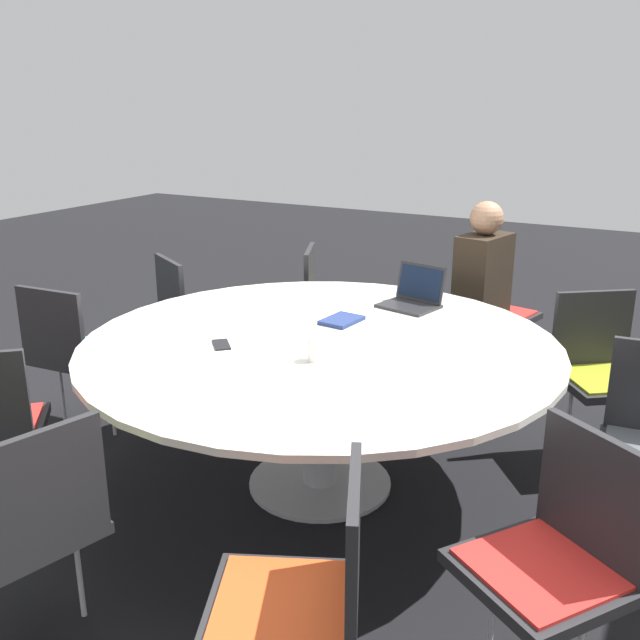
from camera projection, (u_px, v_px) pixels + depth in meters
ground_plane at (320, 484)px, 3.48m from camera, size 16.00×16.00×0.00m
conference_table at (320, 360)px, 3.29m from camera, size 2.19×2.19×0.74m
chair_0 at (489, 304)px, 4.62m from camera, size 0.52×0.51×0.87m
chair_1 at (329, 300)px, 4.70m from camera, size 0.57×0.56×0.87m
chair_2 at (191, 311)px, 4.47m from camera, size 0.58×0.59×0.87m
chair_3 at (72, 346)px, 3.84m from camera, size 0.45×0.47×0.87m
chair_5 at (28, 519)px, 2.27m from camera, size 0.53×0.52×0.87m
chair_6 at (306, 590)px, 1.95m from camera, size 0.57×0.56×0.87m
chair_7 at (558, 548)px, 2.13m from camera, size 0.60×0.60×0.87m
chair_9 at (602, 364)px, 3.59m from camera, size 0.60×0.60×0.87m
person_0 at (484, 284)px, 4.34m from camera, size 0.40×0.31×1.22m
laptop at (414, 296)px, 3.79m from camera, size 0.31×0.33×0.21m
spiral_notebook at (342, 320)px, 3.53m from camera, size 0.23×0.17×0.02m
coffee_cup at (316, 349)px, 3.00m from camera, size 0.07×0.07×0.10m
cell_phone at (221, 345)px, 3.20m from camera, size 0.15×0.15×0.01m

